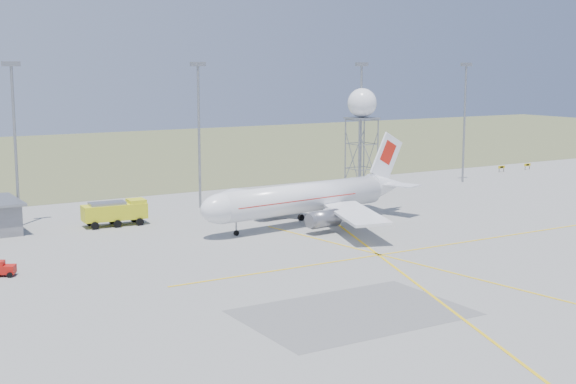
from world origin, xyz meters
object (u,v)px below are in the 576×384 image
radar_tower (362,135)px  baggage_tug (4,270)px  fire_truck (116,214)px  airliner_main (306,198)px

radar_tower → baggage_tug: 64.72m
fire_truck → baggage_tug: size_ratio=3.53×
airliner_main → fire_truck: size_ratio=4.01×
radar_tower → fire_truck: (-42.11, -5.38, -7.74)m
fire_truck → baggage_tug: 25.31m
radar_tower → fire_truck: bearing=-172.7°
baggage_tug → airliner_main: bearing=36.6°
baggage_tug → radar_tower: bearing=48.9°
airliner_main → radar_tower: bearing=-147.9°
airliner_main → radar_tower: size_ratio=1.97×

